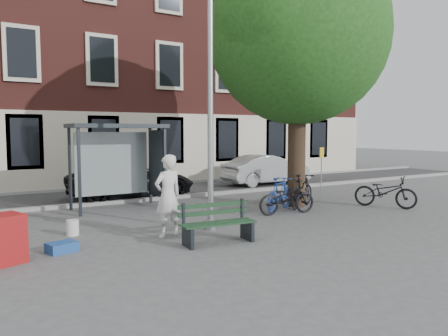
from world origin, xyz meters
TOP-DOWN VIEW (x-y plane):
  - ground at (0.00, 0.00)m, footprint 90.00×90.00m
  - road at (0.00, 7.00)m, footprint 40.00×4.00m
  - curb_near at (0.00, 5.00)m, footprint 40.00×0.25m
  - curb_far at (0.00, 9.00)m, footprint 40.00×0.25m
  - building_row at (0.00, 13.00)m, footprint 30.00×8.00m
  - lamppost at (0.00, 0.00)m, footprint 0.28×0.35m
  - tree_right at (4.01, 1.38)m, footprint 5.76×5.60m
  - bus_shelter at (-0.61, 4.11)m, footprint 2.85×1.45m
  - painter at (-1.16, -0.09)m, footprint 0.75×0.56m
  - bench at (-0.50, -1.17)m, footprint 1.68×0.68m
  - bike_a at (2.90, 0.63)m, footprint 1.88×0.87m
  - bike_b at (3.08, 1.20)m, footprint 1.73×1.20m
  - bike_c at (6.27, -0.12)m, footprint 1.45×2.01m
  - bike_d at (4.01, 1.23)m, footprint 1.81×1.28m
  - car_dark at (0.16, 6.00)m, footprint 4.60×2.24m
  - car_silver at (6.70, 6.65)m, footprint 4.10×1.47m
  - blue_crate at (-3.50, -0.18)m, footprint 0.63×0.53m
  - bucket_b at (-3.00, 1.16)m, footprint 0.37×0.37m
  - notice_sign at (7.00, 3.48)m, footprint 0.30×0.11m

SIDE VIEW (x-z plane):
  - ground at x=0.00m, z-range 0.00..0.00m
  - road at x=0.00m, z-range 0.00..0.01m
  - curb_near at x=0.00m, z-range 0.00..0.12m
  - curb_far at x=0.00m, z-range 0.00..0.12m
  - blue_crate at x=-3.50m, z-range 0.00..0.20m
  - bucket_b at x=-3.00m, z-range 0.00..0.36m
  - bench at x=-0.50m, z-range -0.03..0.81m
  - bike_a at x=2.90m, z-range 0.00..0.95m
  - bike_c at x=6.27m, z-range 0.00..1.00m
  - bike_b at x=3.08m, z-range 0.00..1.02m
  - bike_d at x=4.01m, z-range 0.00..1.07m
  - car_dark at x=0.16m, z-range 0.00..1.26m
  - car_silver at x=6.70m, z-range 0.00..1.34m
  - painter at x=-1.16m, z-range 0.00..1.88m
  - notice_sign at x=7.00m, z-range 0.37..2.14m
  - bus_shelter at x=-0.61m, z-range 0.61..3.23m
  - lamppost at x=0.00m, z-range -0.27..5.84m
  - tree_right at x=4.01m, z-range 1.52..9.72m
  - building_row at x=0.00m, z-range 0.00..14.00m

